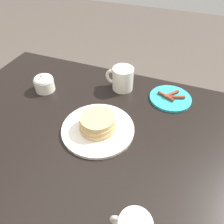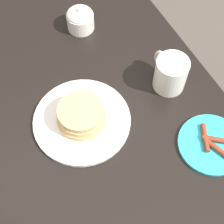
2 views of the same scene
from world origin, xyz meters
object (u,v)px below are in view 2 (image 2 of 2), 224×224
Objects in this scene: pancake_plate at (82,118)px; sugar_bowl at (80,19)px; side_plate_bacon at (211,144)px; coffee_mug at (170,73)px.

sugar_bowl is (0.32, -0.14, 0.02)m from pancake_plate.
pancake_plate is 1.51× the size of side_plate_bacon.
sugar_bowl reaches higher than side_plate_bacon.
coffee_mug reaches higher than pancake_plate.
pancake_plate reaches higher than side_plate_bacon.
sugar_bowl is at bearing -23.87° from pancake_plate.
pancake_plate is at bearing 90.47° from coffee_mug.
sugar_bowl is (0.55, 0.14, 0.03)m from side_plate_bacon.
sugar_bowl is at bearing 13.98° from side_plate_bacon.
pancake_plate is 0.28m from coffee_mug.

